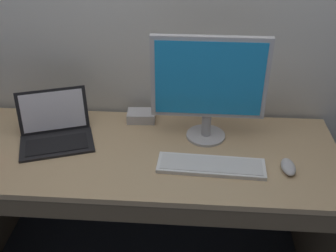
# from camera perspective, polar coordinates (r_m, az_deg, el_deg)

# --- Properties ---
(desk) EXTENTS (1.85, 0.70, 0.78)m
(desk) POSITION_cam_1_polar(r_m,az_deg,el_deg) (2.05, -3.38, -9.29)
(desk) COLOR tan
(desk) RESTS_ON ground
(laptop_black) EXTENTS (0.41, 0.37, 0.22)m
(laptop_black) POSITION_cam_1_polar(r_m,az_deg,el_deg) (2.03, -15.67, -0.60)
(laptop_black) COLOR black
(laptop_black) RESTS_ON desk
(external_monitor) EXTENTS (0.53, 0.19, 0.52)m
(external_monitor) POSITION_cam_1_polar(r_m,az_deg,el_deg) (1.85, 5.81, 5.98)
(external_monitor) COLOR #B7B7BC
(external_monitor) RESTS_ON desk
(wired_keyboard) EXTENTS (0.48, 0.16, 0.02)m
(wired_keyboard) POSITION_cam_1_polar(r_m,az_deg,el_deg) (1.80, 6.12, -5.61)
(wired_keyboard) COLOR white
(wired_keyboard) RESTS_ON desk
(computer_mouse) EXTENTS (0.06, 0.12, 0.04)m
(computer_mouse) POSITION_cam_1_polar(r_m,az_deg,el_deg) (1.85, 16.68, -5.57)
(computer_mouse) COLOR #B7B7BC
(computer_mouse) RESTS_ON desk
(external_drive_box) EXTENTS (0.15, 0.11, 0.05)m
(external_drive_box) POSITION_cam_1_polar(r_m,az_deg,el_deg) (2.13, -3.81, 1.41)
(external_drive_box) COLOR silver
(external_drive_box) RESTS_ON desk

